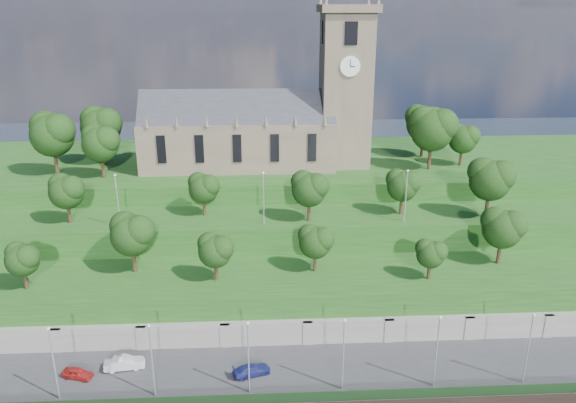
{
  "coord_description": "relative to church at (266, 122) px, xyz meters",
  "views": [
    {
      "loc": [
        -0.5,
        -47.52,
        41.35
      ],
      "look_at": [
        3.6,
        30.0,
        13.87
      ],
      "focal_mm": 35.0,
      "sensor_mm": 36.0,
      "label": 1
    }
  ],
  "objects": [
    {
      "name": "promenade",
      "position": [
        -0.79,
        -39.98,
        -21.52
      ],
      "size": [
        160.0,
        12.0,
        2.0
      ],
      "primitive_type": "cube",
      "color": "#2D2D30",
      "rests_on": "ground"
    },
    {
      "name": "fence",
      "position": [
        -0.79,
        -45.38,
        -19.92
      ],
      "size": [
        160.0,
        0.1,
        1.2
      ],
      "primitive_type": "cube",
      "color": "black",
      "rests_on": "promenade"
    },
    {
      "name": "retaining_wall",
      "position": [
        -0.79,
        -34.01,
        -20.02
      ],
      "size": [
        160.0,
        2.1,
        5.0
      ],
      "color": "slate",
      "rests_on": "ground"
    },
    {
      "name": "embankment_lower",
      "position": [
        -0.79,
        -27.98,
        -18.52
      ],
      "size": [
        160.0,
        12.0,
        8.0
      ],
      "primitive_type": "cube",
      "color": "#1A4316",
      "rests_on": "ground"
    },
    {
      "name": "trees_lower",
      "position": [
        0.64,
        -27.3,
        -9.66
      ],
      "size": [
        66.39,
        8.78,
        8.18
      ],
      "color": "black",
      "rests_on": "embankment_lower"
    },
    {
      "name": "lamp_posts_upper",
      "position": [
        -0.79,
        -19.98,
        -6.09
      ],
      "size": [
        40.36,
        0.36,
        7.66
      ],
      "color": "#B2B2B7",
      "rests_on": "embankment_upper"
    },
    {
      "name": "trees_hilltop",
      "position": [
        -2.84,
        -1.58,
        -0.92
      ],
      "size": [
        73.87,
        16.03,
        10.51
      ],
      "color": "black",
      "rests_on": "hilltop"
    },
    {
      "name": "hilltop",
      "position": [
        -0.79,
        4.02,
        -15.02
      ],
      "size": [
        160.0,
        32.0,
        15.0
      ],
      "primitive_type": "cube",
      "color": "#1A4316",
      "rests_on": "ground"
    },
    {
      "name": "car_left",
      "position": [
        -21.87,
        -40.04,
        -19.93
      ],
      "size": [
        3.75,
        2.39,
        1.19
      ],
      "primitive_type": "imported",
      "rotation": [
        0.0,
        0.0,
        1.26
      ],
      "color": "maroon",
      "rests_on": "promenade"
    },
    {
      "name": "car_middle",
      "position": [
        -17.03,
        -38.6,
        -19.78
      ],
      "size": [
        4.67,
        2.16,
        1.48
      ],
      "primitive_type": "imported",
      "rotation": [
        0.0,
        0.0,
        1.71
      ],
      "color": "#A9ABAE",
      "rests_on": "promenade"
    },
    {
      "name": "lamp_posts_promenade",
      "position": [
        -2.79,
        -43.48,
        -15.57
      ],
      "size": [
        60.36,
        0.36,
        8.67
      ],
      "color": "#B2B2B7",
      "rests_on": "promenade"
    },
    {
      "name": "embankment_upper",
      "position": [
        -0.79,
        -16.98,
        -16.52
      ],
      "size": [
        160.0,
        10.0,
        12.0
      ],
      "primitive_type": "cube",
      "color": "#1A4316",
      "rests_on": "ground"
    },
    {
      "name": "trees_upper",
      "position": [
        8.38,
        -18.1,
        -5.37
      ],
      "size": [
        65.6,
        8.09,
        8.78
      ],
      "color": "black",
      "rests_on": "embankment_upper"
    },
    {
      "name": "car_right",
      "position": [
        -2.56,
        -40.5,
        -19.9
      ],
      "size": [
        4.62,
        3.05,
        1.24
      ],
      "primitive_type": "imported",
      "rotation": [
        0.0,
        0.0,
        1.9
      ],
      "color": "navy",
      "rests_on": "promenade"
    },
    {
      "name": "church",
      "position": [
        0.0,
        0.0,
        0.0
      ],
      "size": [
        38.6,
        12.35,
        27.6
      ],
      "color": "brown",
      "rests_on": "hilltop"
    }
  ]
}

